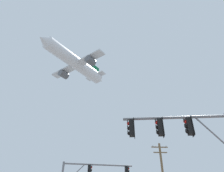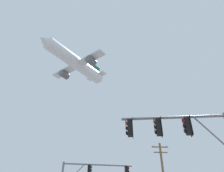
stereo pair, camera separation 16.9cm
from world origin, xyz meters
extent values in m
cylinder|color=slate|center=(3.12, 6.41, 6.36)|extent=(5.48, 0.91, 0.15)
cylinder|color=slate|center=(5.03, 6.14, 5.30)|extent=(1.71, 0.32, 2.18)
cube|color=black|center=(0.83, 6.72, 5.83)|extent=(0.30, 0.35, 0.90)
cylinder|color=black|center=(0.83, 6.72, 6.34)|extent=(0.05, 0.05, 0.12)
cube|color=black|center=(0.97, 6.71, 5.83)|extent=(0.09, 0.46, 1.04)
sphere|color=red|center=(0.68, 6.74, 6.10)|extent=(0.20, 0.20, 0.20)
cylinder|color=black|center=(0.62, 6.75, 6.16)|extent=(0.07, 0.21, 0.21)
sphere|color=black|center=(0.68, 6.74, 5.82)|extent=(0.20, 0.20, 0.20)
cylinder|color=black|center=(0.62, 6.75, 5.88)|extent=(0.07, 0.21, 0.21)
sphere|color=black|center=(0.68, 6.74, 5.54)|extent=(0.20, 0.20, 0.20)
cylinder|color=black|center=(0.62, 6.75, 5.60)|extent=(0.07, 0.21, 0.21)
cube|color=black|center=(2.33, 6.52, 5.83)|extent=(0.30, 0.35, 0.90)
cylinder|color=black|center=(2.33, 6.52, 6.34)|extent=(0.05, 0.05, 0.12)
cube|color=black|center=(2.47, 6.50, 5.83)|extent=(0.09, 0.46, 1.04)
sphere|color=red|center=(2.19, 6.54, 6.10)|extent=(0.20, 0.20, 0.20)
cylinder|color=black|center=(2.12, 6.54, 6.16)|extent=(0.07, 0.21, 0.21)
sphere|color=black|center=(2.19, 6.54, 5.82)|extent=(0.20, 0.20, 0.20)
cylinder|color=black|center=(2.12, 6.54, 5.88)|extent=(0.07, 0.21, 0.21)
sphere|color=black|center=(2.19, 6.54, 5.54)|extent=(0.20, 0.20, 0.20)
cylinder|color=black|center=(2.12, 6.54, 5.60)|extent=(0.07, 0.21, 0.21)
cube|color=black|center=(3.83, 6.31, 5.83)|extent=(0.30, 0.35, 0.90)
cylinder|color=black|center=(3.83, 6.31, 6.34)|extent=(0.05, 0.05, 0.12)
cube|color=black|center=(3.97, 6.29, 5.83)|extent=(0.09, 0.46, 1.04)
sphere|color=red|center=(3.69, 6.33, 6.10)|extent=(0.20, 0.20, 0.20)
cylinder|color=black|center=(3.62, 6.34, 6.16)|extent=(0.07, 0.21, 0.21)
sphere|color=black|center=(3.69, 6.33, 5.82)|extent=(0.20, 0.20, 0.20)
cylinder|color=black|center=(3.62, 6.34, 5.88)|extent=(0.07, 0.21, 0.21)
sphere|color=black|center=(3.69, 6.33, 5.54)|extent=(0.20, 0.20, 0.20)
cylinder|color=black|center=(3.62, 6.34, 5.60)|extent=(0.07, 0.21, 0.21)
cylinder|color=slate|center=(-0.89, 16.67, 6.02)|extent=(6.41, 0.91, 0.15)
cube|color=black|center=(1.80, 16.99, 5.50)|extent=(0.30, 0.35, 0.90)
cylinder|color=black|center=(1.80, 16.99, 6.01)|extent=(0.05, 0.05, 0.12)
cube|color=black|center=(1.66, 16.98, 5.50)|extent=(0.08, 0.46, 1.04)
sphere|color=red|center=(1.94, 17.01, 5.77)|extent=(0.20, 0.20, 0.20)
cylinder|color=black|center=(2.00, 17.02, 5.83)|extent=(0.06, 0.21, 0.21)
sphere|color=black|center=(1.94, 17.01, 5.49)|extent=(0.20, 0.20, 0.20)
cylinder|color=black|center=(2.00, 17.02, 5.55)|extent=(0.06, 0.21, 0.21)
cube|color=black|center=(-1.72, 16.57, 5.50)|extent=(0.30, 0.35, 0.90)
cylinder|color=black|center=(-1.72, 16.57, 6.01)|extent=(0.05, 0.05, 0.12)
cube|color=black|center=(-1.86, 16.56, 5.50)|extent=(0.08, 0.46, 1.04)
sphere|color=red|center=(-1.57, 16.59, 5.77)|extent=(0.20, 0.20, 0.20)
cylinder|color=black|center=(-1.51, 16.60, 5.83)|extent=(0.06, 0.21, 0.21)
sphere|color=black|center=(-1.57, 16.59, 5.49)|extent=(0.20, 0.20, 0.20)
cylinder|color=black|center=(-1.51, 16.60, 5.55)|extent=(0.06, 0.21, 0.21)
cube|color=brown|center=(7.14, 23.51, 9.79)|extent=(2.20, 0.12, 0.12)
cube|color=brown|center=(7.14, 23.51, 9.09)|extent=(1.80, 0.12, 0.12)
cylinder|color=gray|center=(6.24, 23.51, 9.91)|extent=(0.10, 0.10, 0.18)
cylinder|color=gray|center=(8.04, 23.51, 9.91)|extent=(0.10, 0.10, 0.18)
cylinder|color=white|center=(-7.48, 36.74, 34.28)|extent=(13.44, 15.24, 3.07)
cone|color=white|center=(-13.64, 29.36, 34.28)|extent=(3.60, 3.49, 2.92)
cone|color=white|center=(-1.38, 44.03, 34.28)|extent=(3.24, 3.15, 2.61)
cube|color=silver|center=(-7.17, 37.10, 33.82)|extent=(13.89, 12.09, 0.35)
cylinder|color=#595B60|center=(-3.66, 34.17, 32.89)|extent=(2.80, 2.88, 1.73)
cylinder|color=#595B60|center=(-10.68, 40.04, 32.89)|extent=(2.80, 2.88, 1.73)
cube|color=#0C5933|center=(-2.68, 42.48, 36.01)|extent=(1.90, 2.21, 3.65)
cube|color=silver|center=(-2.55, 42.63, 34.57)|extent=(5.53, 5.02, 0.19)
camera|label=1|loc=(-0.85, -3.79, 1.73)|focal=33.36mm
camera|label=2|loc=(-0.69, -3.80, 1.73)|focal=33.36mm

